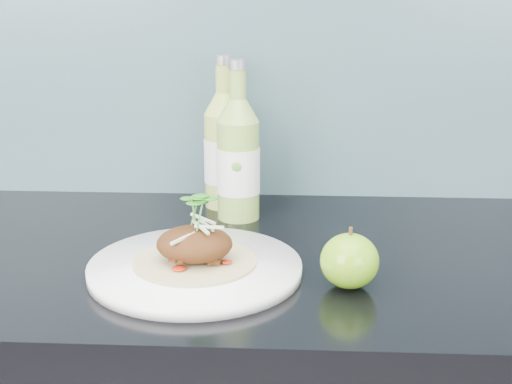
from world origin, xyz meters
TOP-DOWN VIEW (x-y plane):
  - subway_backsplash at (0.00, 1.99)m, footprint 4.00×0.02m
  - dinner_plate at (-0.06, 1.60)m, footprint 0.34×0.34m
  - pork_taco at (-0.06, 1.60)m, footprint 0.17×0.17m
  - green_apple at (0.15, 1.57)m, footprint 0.09×0.09m
  - cider_bottle_left at (-0.05, 1.91)m, footprint 0.09×0.09m
  - cider_bottle_right at (-0.02, 1.84)m, footprint 0.09×0.09m

SIDE VIEW (x-z plane):
  - dinner_plate at x=-0.06m, z-range 0.90..0.92m
  - green_apple at x=0.15m, z-range 0.90..0.98m
  - pork_taco at x=-0.06m, z-range 0.89..1.00m
  - cider_bottle_left at x=-0.05m, z-range 0.87..1.13m
  - cider_bottle_right at x=-0.02m, z-range 0.87..1.13m
  - subway_backsplash at x=0.00m, z-range 0.90..1.60m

